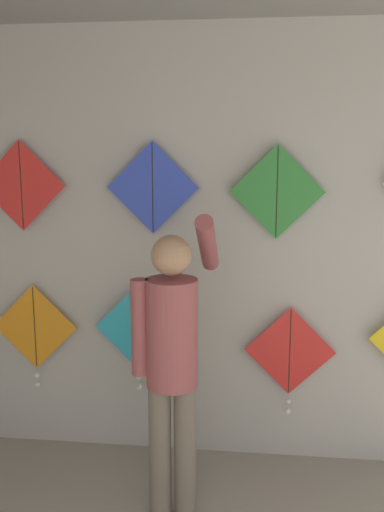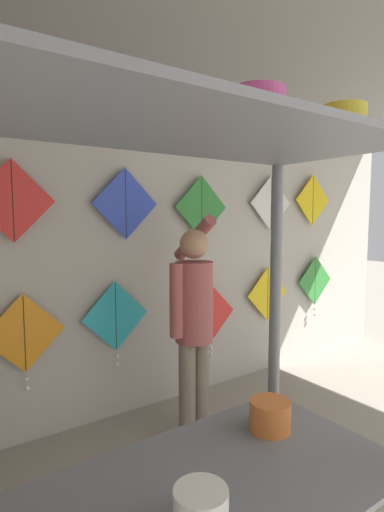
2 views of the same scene
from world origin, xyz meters
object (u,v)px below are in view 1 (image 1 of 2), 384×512
(kite_1, at_px, (139,331))
(kite_0, at_px, (35,330))
(kite_2, at_px, (290,355))
(kite_5, at_px, (21,186))
(kite_6, at_px, (153,188))
(shopkeeper, at_px, (172,353))
(kite_7, at_px, (277,192))

(kite_1, bearing_deg, kite_0, 180.00)
(kite_2, distance_m, kite_5, 2.04)
(kite_5, relative_size, kite_6, 1.00)
(shopkeeper, relative_size, kite_6, 2.94)
(kite_1, bearing_deg, kite_6, 0.34)
(shopkeeper, bearing_deg, kite_5, 141.95)
(kite_1, relative_size, kite_2, 1.00)
(kite_5, bearing_deg, shopkeeper, -31.07)
(shopkeeper, relative_size, kite_5, 2.94)
(kite_2, xyz_separation_m, kite_6, (-0.88, 0.00, 1.06))
(kite_6, bearing_deg, shopkeeper, -71.45)
(shopkeeper, distance_m, kite_1, 0.73)
(kite_0, height_order, kite_1, kite_1)
(kite_5, distance_m, kite_6, 0.86)
(shopkeeper, relative_size, kite_0, 2.38)
(kite_6, bearing_deg, kite_1, -179.66)
(kite_0, relative_size, kite_2, 1.00)
(kite_5, height_order, kite_7, kite_5)
(kite_0, height_order, kite_5, kite_5)
(shopkeeper, distance_m, kite_2, 0.95)
(kite_1, distance_m, kite_2, 0.99)
(shopkeeper, xyz_separation_m, kite_2, (0.66, 0.65, -0.23))
(kite_2, bearing_deg, kite_1, 180.00)
(shopkeeper, distance_m, kite_6, 1.08)
(shopkeeper, relative_size, kite_7, 2.94)
(kite_5, bearing_deg, kite_7, 0.00)
(kite_0, bearing_deg, kite_7, 0.02)
(kite_1, relative_size, kite_7, 1.24)
(kite_0, distance_m, kite_6, 1.26)
(kite_0, xyz_separation_m, kite_2, (1.70, 0.00, -0.10))
(kite_0, distance_m, kite_1, 0.71)
(kite_6, bearing_deg, kite_7, 0.00)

